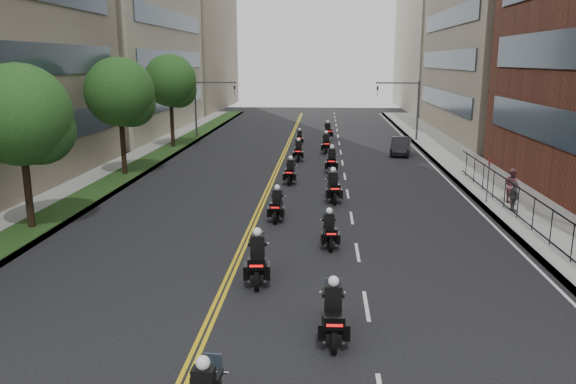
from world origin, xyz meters
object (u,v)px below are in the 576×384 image
Objects in this scene: motorcycle_1 at (333,315)px; motorcycle_11 at (328,132)px; pedestrian_b at (512,186)px; motorcycle_3 at (329,231)px; motorcycle_2 at (257,261)px; motorcycle_4 at (277,206)px; motorcycle_9 at (326,144)px; parked_sedan at (401,146)px; motorcycle_8 at (298,152)px; motorcycle_7 at (332,162)px; motorcycle_6 at (290,172)px; pedestrian_c at (514,197)px; motorcycle_10 at (300,139)px; motorcycle_5 at (333,188)px.

motorcycle_11 is (0.03, 39.89, 0.02)m from motorcycle_1.
pedestrian_b is (9.50, -24.77, 0.35)m from motorcycle_11.
motorcycle_11 reaches higher than motorcycle_3.
motorcycle_4 is at bearing 84.91° from motorcycle_2.
motorcycle_1 is 0.98× the size of motorcycle_11.
motorcycle_9 is 19.05m from pedestrian_b.
motorcycle_8 is at bearing -147.49° from parked_sedan.
motorcycle_2 is 0.60× the size of parked_sedan.
motorcycle_6 is at bearing -123.27° from motorcycle_7.
motorcycle_2 is 19.74m from motorcycle_7.
motorcycle_8 is 0.93× the size of motorcycle_9.
parked_sedan is at bearing -62.72° from motorcycle_11.
parked_sedan is at bearing 4.30° from pedestrian_c.
motorcycle_3 is 28.11m from motorcycle_10.
pedestrian_c is (9.22, -18.17, 0.16)m from motorcycle_9.
pedestrian_c is (11.44, -6.50, 0.22)m from motorcycle_6.
motorcycle_3 is at bearing -96.65° from motorcycle_5.
pedestrian_c is at bearing 9.23° from motorcycle_4.
motorcycle_8 reaches higher than parked_sedan.
parked_sedan is (8.41, 27.35, -0.05)m from motorcycle_2.
motorcycle_8 is (0.13, 8.07, 0.01)m from motorcycle_6.
motorcycle_5 is (0.21, 15.41, 0.04)m from motorcycle_1.
motorcycle_5 is (2.72, 3.76, 0.07)m from motorcycle_4.
motorcycle_5 is 16.13m from motorcycle_9.
pedestrian_b reaches higher than pedestrian_c.
motorcycle_11 reaches higher than motorcycle_10.
parked_sedan is at bearing 0.03° from pedestrian_b.
motorcycle_9 reaches higher than pedestrian_c.
motorcycle_6 is 0.94× the size of motorcycle_11.
pedestrian_c is (9.12, 5.49, 0.26)m from motorcycle_3.
motorcycle_2 is 36.00m from motorcycle_11.
motorcycle_6 is (-2.32, 11.99, 0.04)m from motorcycle_3.
motorcycle_6 is at bearing 115.38° from motorcycle_5.
parked_sedan is (5.66, 15.92, -0.04)m from motorcycle_5.
motorcycle_2 reaches higher than motorcycle_11.
motorcycle_10 is at bearing 85.08° from motorcycle_2.
motorcycle_3 is 7.55m from motorcycle_5.
motorcycle_7 is (0.27, 15.66, 0.10)m from motorcycle_3.
motorcycle_6 is 0.91× the size of motorcycle_7.
motorcycle_7 reaches higher than motorcycle_6.
motorcycle_6 is at bearing 84.51° from motorcycle_2.
motorcycle_1 is at bearing -77.01° from motorcycle_4.
motorcycle_7 reaches higher than motorcycle_1.
motorcycle_6 is at bearing 89.82° from motorcycle_4.
motorcycle_10 is 1.13× the size of pedestrian_b.
motorcycle_8 is at bearing 121.29° from motorcycle_7.
motorcycle_2 is at bearing -88.86° from motorcycle_6.
motorcycle_4 is (-2.46, 3.78, 0.03)m from motorcycle_3.
motorcycle_4 is (0.03, 7.66, -0.07)m from motorcycle_2.
motorcycle_5 is 0.60× the size of parked_sedan.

